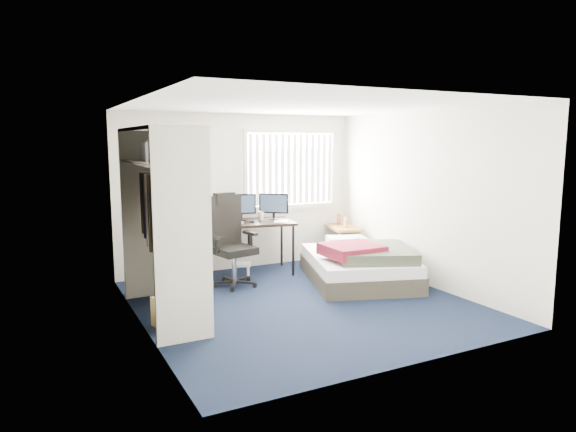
% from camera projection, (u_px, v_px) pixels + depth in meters
% --- Properties ---
extents(ground, '(4.20, 4.20, 0.00)m').
position_uv_depth(ground, '(302.00, 303.00, 6.62)').
color(ground, black).
rests_on(ground, ground).
extents(room_shell, '(4.20, 4.20, 4.20)m').
position_uv_depth(room_shell, '(302.00, 186.00, 6.40)').
color(room_shell, silver).
rests_on(room_shell, ground).
extents(window_assembly, '(1.72, 0.09, 1.32)m').
position_uv_depth(window_assembly, '(291.00, 169.00, 8.59)').
color(window_assembly, white).
rests_on(window_assembly, ground).
extents(closet, '(0.64, 1.84, 2.22)m').
position_uv_depth(closet, '(164.00, 204.00, 5.91)').
color(closet, beige).
rests_on(closet, ground).
extents(desk, '(1.79, 1.08, 1.29)m').
position_uv_depth(desk, '(239.00, 220.00, 7.97)').
color(desk, black).
rests_on(desk, ground).
extents(office_chair, '(0.74, 0.74, 1.33)m').
position_uv_depth(office_chair, '(231.00, 250.00, 7.39)').
color(office_chair, black).
rests_on(office_chair, ground).
extents(footstool, '(0.37, 0.34, 0.25)m').
position_uv_depth(footstool, '(241.00, 267.00, 7.71)').
color(footstool, white).
rests_on(footstool, ground).
extents(nightstand, '(0.63, 0.97, 0.79)m').
position_uv_depth(nightstand, '(341.00, 230.00, 8.90)').
color(nightstand, brown).
rests_on(nightstand, ground).
extents(bed, '(1.92, 2.22, 0.62)m').
position_uv_depth(bed, '(360.00, 264.00, 7.59)').
color(bed, '#3B352A').
rests_on(bed, ground).
extents(pine_box, '(0.54, 0.47, 0.34)m').
position_uv_depth(pine_box, '(176.00, 310.00, 5.82)').
color(pine_box, tan).
rests_on(pine_box, ground).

